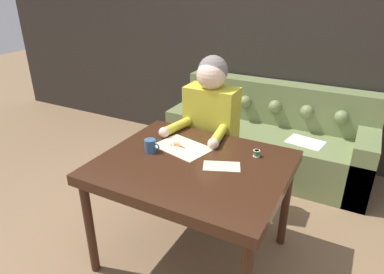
{
  "coord_description": "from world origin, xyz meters",
  "views": [
    {
      "loc": [
        0.86,
        -1.56,
        1.85
      ],
      "look_at": [
        -0.12,
        0.29,
        0.88
      ],
      "focal_mm": 32.0,
      "sensor_mm": 36.0,
      "label": 1
    }
  ],
  "objects": [
    {
      "name": "dining_table",
      "position": [
        -0.04,
        0.14,
        0.7
      ],
      "size": [
        1.19,
        0.99,
        0.78
      ],
      "color": "#381E11",
      "rests_on": "ground_plane"
    },
    {
      "name": "person",
      "position": [
        -0.21,
        0.77,
        0.7
      ],
      "size": [
        0.48,
        0.58,
        1.33
      ],
      "color": "#33281E",
      "rests_on": "ground_plane"
    },
    {
      "name": "couch",
      "position": [
        0.06,
        1.67,
        0.32
      ],
      "size": [
        2.0,
        0.76,
        0.88
      ],
      "color": "olive",
      "rests_on": "ground_plane"
    },
    {
      "name": "ground_plane",
      "position": [
        0.0,
        0.0,
        0.0
      ],
      "size": [
        16.0,
        16.0,
        0.0
      ],
      "primitive_type": "plane",
      "color": "#846647"
    },
    {
      "name": "wall_back",
      "position": [
        0.0,
        2.05,
        1.3
      ],
      "size": [
        8.0,
        0.06,
        2.6
      ],
      "color": "#2D2823",
      "rests_on": "ground_plane"
    },
    {
      "name": "thread_spool",
      "position": [
        0.3,
        0.41,
        0.8
      ],
      "size": [
        0.04,
        0.04,
        0.05
      ],
      "color": "#338C4C",
      "rests_on": "dining_table"
    },
    {
      "name": "pattern_paper_offcut",
      "position": [
        0.15,
        0.17,
        0.78
      ],
      "size": [
        0.26,
        0.21,
        0.0
      ],
      "color": "beige",
      "rests_on": "dining_table"
    },
    {
      "name": "mug",
      "position": [
        -0.36,
        0.14,
        0.82
      ],
      "size": [
        0.11,
        0.08,
        0.09
      ],
      "color": "#335B84",
      "rests_on": "dining_table"
    },
    {
      "name": "pattern_paper_main",
      "position": [
        -0.2,
        0.29,
        0.78
      ],
      "size": [
        0.43,
        0.34,
        0.0
      ],
      "color": "beige",
      "rests_on": "dining_table"
    },
    {
      "name": "scissors",
      "position": [
        -0.22,
        0.29,
        0.78
      ],
      "size": [
        0.22,
        0.11,
        0.01
      ],
      "color": "silver",
      "rests_on": "dining_table"
    }
  ]
}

